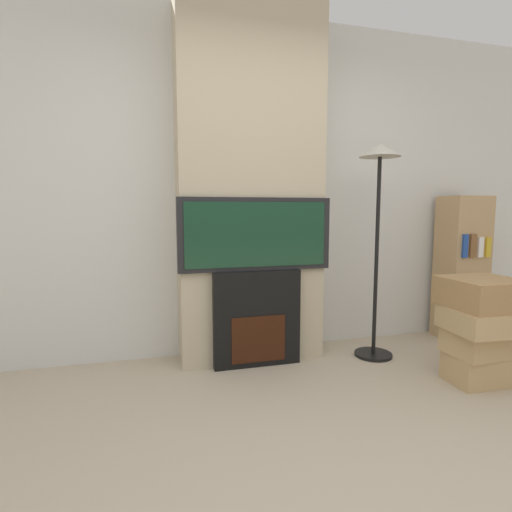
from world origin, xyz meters
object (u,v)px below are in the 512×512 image
floor_lamp (379,196)px  bookshelf (461,268)px  television (256,234)px  fireplace (256,318)px  box_stack (481,324)px

floor_lamp → bookshelf: bearing=12.6°
television → floor_lamp: 1.00m
television → floor_lamp: floor_lamp is taller
fireplace → television: bearing=-90.0°
fireplace → floor_lamp: (0.96, -0.09, 0.92)m
television → floor_lamp: bearing=-5.1°
fireplace → television: 0.63m
floor_lamp → box_stack: floor_lamp is taller
floor_lamp → box_stack: bearing=-58.3°
fireplace → box_stack: fireplace is taller
television → bookshelf: (1.98, 0.14, -0.34)m
television → box_stack: bearing=-28.3°
floor_lamp → bookshelf: floor_lamp is taller
fireplace → bookshelf: 2.01m
fireplace → box_stack: (1.35, -0.73, 0.05)m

